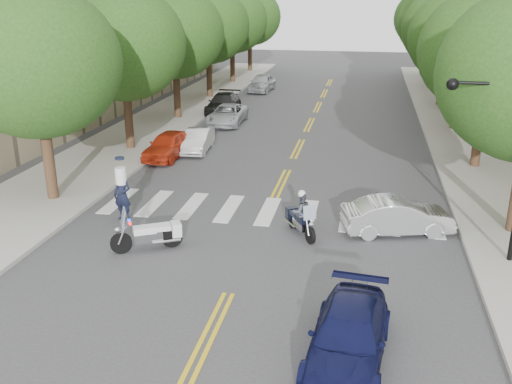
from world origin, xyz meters
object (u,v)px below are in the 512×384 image
(officer_standing, at_px, (122,195))
(motorcycle_parked, at_px, (153,234))
(convertible, at_px, (397,216))
(motorcycle_police, at_px, (301,215))
(sedan_blue, at_px, (348,337))

(officer_standing, bearing_deg, motorcycle_parked, -35.98)
(convertible, bearing_deg, officer_standing, 78.22)
(motorcycle_parked, relative_size, officer_standing, 1.11)
(motorcycle_police, distance_m, convertible, 3.42)
(officer_standing, xyz_separation_m, sedan_blue, (8.57, -7.10, -0.36))
(motorcycle_police, relative_size, convertible, 0.48)
(convertible, relative_size, sedan_blue, 0.91)
(motorcycle_police, xyz_separation_m, motorcycle_parked, (-4.63, -2.13, -0.21))
(motorcycle_police, height_order, convertible, motorcycle_police)
(officer_standing, height_order, sedan_blue, officer_standing)
(motorcycle_police, xyz_separation_m, sedan_blue, (1.94, -6.99, -0.13))
(motorcycle_police, relative_size, motorcycle_parked, 0.85)
(motorcycle_parked, height_order, sedan_blue, motorcycle_parked)
(convertible, bearing_deg, motorcycle_police, 87.63)
(motorcycle_police, bearing_deg, convertible, 161.99)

